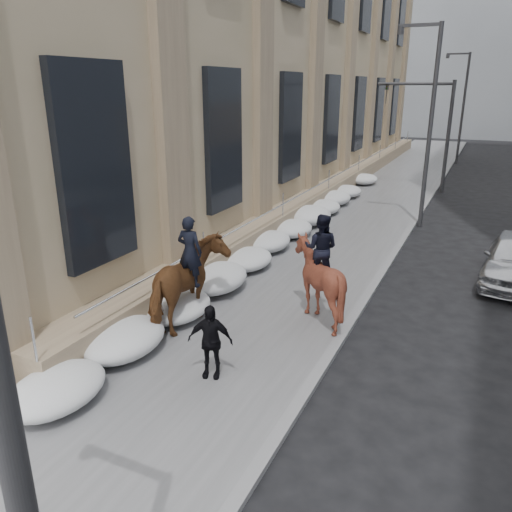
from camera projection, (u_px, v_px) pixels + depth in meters
The scene contains 13 objects.
ground at pixel (182, 373), 10.45m from camera, with size 140.00×140.00×0.00m, color black.
sidewalk at pixel (326, 242), 19.00m from camera, with size 5.00×80.00×0.12m, color #58585B.
curb at pixel (396, 251), 17.96m from camera, with size 0.24×80.00×0.12m, color slate.
limestone_building at pixel (295, 23), 26.79m from camera, with size 6.10×44.00×18.00m.
bg_building_mid at pixel (501, 7), 55.77m from camera, with size 30.00×12.00×28.00m, color slate.
bg_building_far at pixel (419, 54), 71.35m from camera, with size 24.00×12.00×20.00m, color gray.
streetlight_mid at pixel (427, 115), 19.88m from camera, with size 1.71×0.24×8.00m.
streetlight_far at pixel (462, 102), 37.03m from camera, with size 1.71×0.24×8.00m.
traffic_signal at pixel (432, 119), 27.19m from camera, with size 4.10×0.22×6.00m.
snow_bank at pixel (272, 240), 17.82m from camera, with size 1.70×18.10×0.76m.
mounted_horse_left at pixel (189, 283), 11.90m from camera, with size 1.25×2.56×2.72m.
mounted_horse_right at pixel (318, 276), 12.32m from camera, with size 1.82×2.00×2.67m.
pedestrian at pixel (210, 341), 9.90m from camera, with size 0.91×0.38×1.55m, color black.
Camera 1 is at (5.25, -7.59, 5.70)m, focal length 35.00 mm.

